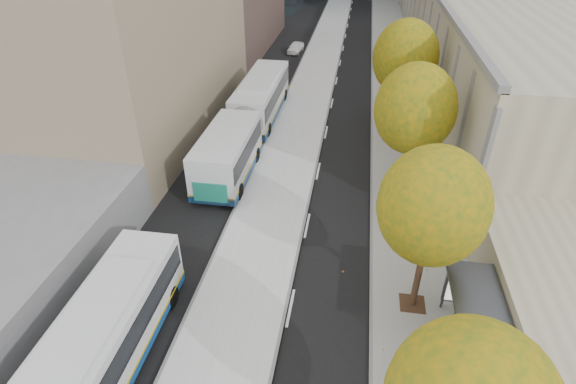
# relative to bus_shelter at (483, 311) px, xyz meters

# --- Properties ---
(bus_platform) EXTENTS (4.25, 150.00, 0.15)m
(bus_platform) POSITION_rel_bus_shelter_xyz_m (-9.56, 24.04, -2.11)
(bus_platform) COLOR silver
(bus_platform) RESTS_ON ground
(sidewalk) EXTENTS (4.75, 150.00, 0.08)m
(sidewalk) POSITION_rel_bus_shelter_xyz_m (-1.56, 24.04, -2.15)
(sidewalk) COLOR gray
(sidewalk) RESTS_ON ground
(building_tan) EXTENTS (18.00, 92.00, 8.00)m
(building_tan) POSITION_rel_bus_shelter_xyz_m (9.81, 53.04, 1.81)
(building_tan) COLOR #9E957D
(building_tan) RESTS_ON ground
(bus_shelter) EXTENTS (1.90, 4.40, 2.53)m
(bus_shelter) POSITION_rel_bus_shelter_xyz_m (0.00, 0.00, 0.00)
(bus_shelter) COLOR #383A3F
(bus_shelter) RESTS_ON sidewalk
(tree_c) EXTENTS (4.20, 4.20, 7.28)m
(tree_c) POSITION_rel_bus_shelter_xyz_m (-2.09, 2.04, 3.06)
(tree_c) COLOR black
(tree_c) RESTS_ON sidewalk
(tree_d) EXTENTS (4.40, 4.40, 7.60)m
(tree_d) POSITION_rel_bus_shelter_xyz_m (-2.09, 11.04, 3.28)
(tree_d) COLOR black
(tree_d) RESTS_ON sidewalk
(tree_e) EXTENTS (4.60, 4.60, 7.92)m
(tree_e) POSITION_rel_bus_shelter_xyz_m (-2.09, 20.04, 3.50)
(tree_e) COLOR black
(tree_e) RESTS_ON sidewalk
(bus_far) EXTENTS (2.86, 18.85, 3.14)m
(bus_far) POSITION_rel_bus_shelter_xyz_m (-12.85, 17.06, -0.47)
(bus_far) COLOR silver
(bus_far) RESTS_ON ground
(distant_car) EXTENTS (1.83, 3.60, 1.17)m
(distant_car) POSITION_rel_bus_shelter_xyz_m (-12.78, 40.34, -1.60)
(distant_car) COLOR white
(distant_car) RESTS_ON ground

